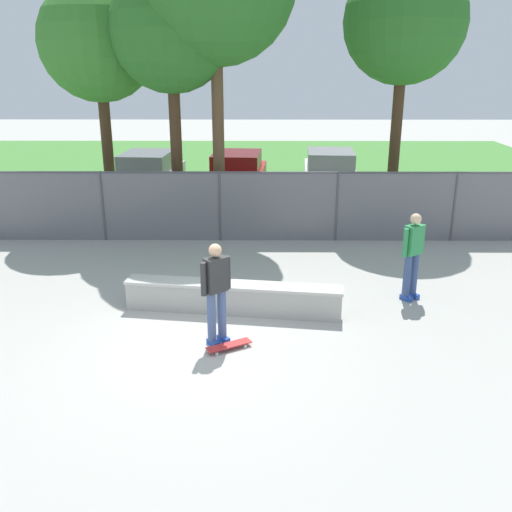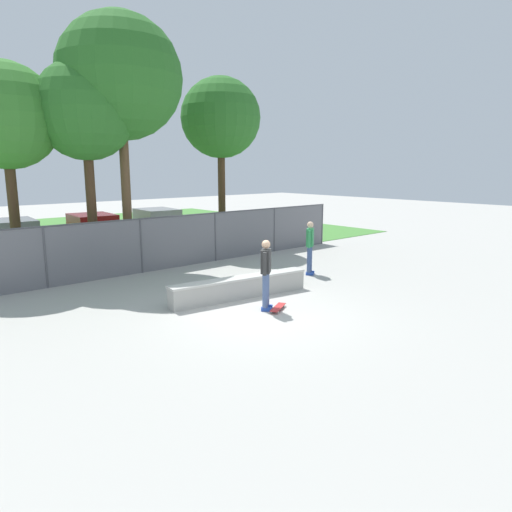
{
  "view_description": "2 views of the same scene",
  "coord_description": "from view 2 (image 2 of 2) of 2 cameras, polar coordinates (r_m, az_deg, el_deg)",
  "views": [
    {
      "loc": [
        1.07,
        -8.67,
        4.66
      ],
      "look_at": [
        1.01,
        1.54,
        1.12
      ],
      "focal_mm": 39.55,
      "sensor_mm": 36.0,
      "label": 1
    },
    {
      "loc": [
        -7.39,
        -8.28,
        3.61
      ],
      "look_at": [
        0.94,
        1.2,
        1.18
      ],
      "focal_mm": 32.44,
      "sensor_mm": 36.0,
      "label": 2
    }
  ],
  "objects": [
    {
      "name": "chainlink_fence",
      "position": [
        16.39,
        -13.98,
        1.52
      ],
      "size": [
        19.03,
        0.07,
        1.9
      ],
      "color": "#4C4C51",
      "rests_on": "ground"
    },
    {
      "name": "car_red",
      "position": [
        21.0,
        -19.52,
        2.68
      ],
      "size": [
        2.25,
        4.32,
        1.66
      ],
      "color": "#B21E1E",
      "rests_on": "ground"
    },
    {
      "name": "grass_strip",
      "position": [
        26.03,
        -24.42,
        1.96
      ],
      "size": [
        30.96,
        20.0,
        0.02
      ],
      "primitive_type": "cube",
      "color": "#478438",
      "rests_on": "ground"
    },
    {
      "name": "skateboard",
      "position": [
        11.94,
        2.73,
        -6.35
      ],
      "size": [
        0.8,
        0.57,
        0.09
      ],
      "color": "red",
      "rests_on": "ground"
    },
    {
      "name": "concrete_ledge",
      "position": [
        12.98,
        -1.95,
        -3.89
      ],
      "size": [
        4.27,
        1.05,
        0.6
      ],
      "color": "#A8A59E",
      "rests_on": "ground"
    },
    {
      "name": "tree_mid",
      "position": [
        17.15,
        -16.41,
        20.3
      ],
      "size": [
        4.16,
        4.16,
        8.65
      ],
      "color": "brown",
      "rests_on": "ground"
    },
    {
      "name": "car_silver",
      "position": [
        20.07,
        -27.85,
        1.68
      ],
      "size": [
        2.25,
        4.32,
        1.66
      ],
      "color": "#B7BABF",
      "rests_on": "ground"
    },
    {
      "name": "tree_near_left",
      "position": [
        16.88,
        -28.58,
        14.85
      ],
      "size": [
        3.31,
        3.31,
        6.84
      ],
      "color": "#47301E",
      "rests_on": "ground"
    },
    {
      "name": "bystander",
      "position": [
        15.75,
        6.66,
        1.31
      ],
      "size": [
        0.51,
        0.43,
        1.82
      ],
      "color": "#2647A5",
      "rests_on": "ground"
    },
    {
      "name": "car_white",
      "position": [
        22.8,
        -12.16,
        3.66
      ],
      "size": [
        2.25,
        4.32,
        1.66
      ],
      "color": "silver",
      "rests_on": "ground"
    },
    {
      "name": "tree_near_right",
      "position": [
        16.67,
        -20.31,
        16.36
      ],
      "size": [
        3.23,
        3.23,
        7.04
      ],
      "color": "#47301E",
      "rests_on": "ground"
    },
    {
      "name": "tree_far",
      "position": [
        20.8,
        -4.37,
        16.53
      ],
      "size": [
        3.43,
        3.43,
        7.42
      ],
      "color": "#47301E",
      "rests_on": "ground"
    },
    {
      "name": "skateboarder",
      "position": [
        11.71,
        1.24,
        -1.94
      ],
      "size": [
        0.48,
        0.44,
        1.82
      ],
      "color": "#2647A5",
      "rests_on": "ground"
    },
    {
      "name": "ground_plane",
      "position": [
        11.67,
        0.41,
        -7.13
      ],
      "size": [
        80.0,
        80.0,
        0.0
      ],
      "primitive_type": "plane",
      "color": "#ADAAA3"
    }
  ]
}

